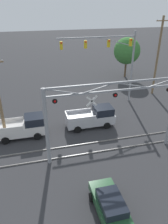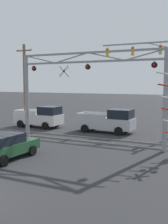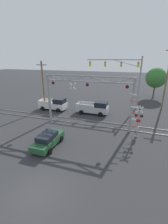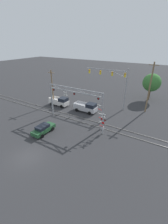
{
  "view_description": "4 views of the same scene",
  "coord_description": "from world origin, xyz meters",
  "px_view_note": "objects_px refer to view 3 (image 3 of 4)",
  "views": [
    {
      "loc": [
        -6.17,
        -3.27,
        12.01
      ],
      "look_at": [
        -2.27,
        12.07,
        3.87
      ],
      "focal_mm": 35.0,
      "sensor_mm": 36.0,
      "label": 1
    },
    {
      "loc": [
        8.73,
        -6.78,
        4.35
      ],
      "look_at": [
        -2.04,
        14.67,
        1.87
      ],
      "focal_mm": 45.0,
      "sensor_mm": 36.0,
      "label": 2
    },
    {
      "loc": [
        5.32,
        -6.18,
        8.46
      ],
      "look_at": [
        -0.48,
        11.38,
        1.86
      ],
      "focal_mm": 24.0,
      "sensor_mm": 36.0,
      "label": 3
    },
    {
      "loc": [
        14.29,
        -9.31,
        13.93
      ],
      "look_at": [
        2.26,
        10.76,
        2.71
      ],
      "focal_mm": 24.0,
      "sensor_mm": 36.0,
      "label": 4
    }
  ],
  "objects_px": {
    "traffic_signal_span": "(127,73)",
    "pickup_truck_lead": "(94,108)",
    "utility_pole_left": "(43,85)",
    "utility_pole_right": "(167,78)",
    "background_tree_beyond_span": "(156,78)",
    "sedan_waiting": "(48,140)",
    "crossing_gantry": "(87,95)",
    "crossing_signal_mast": "(137,122)",
    "pickup_truck_following": "(54,104)"
  },
  "relations": [
    {
      "from": "crossing_gantry",
      "to": "traffic_signal_span",
      "type": "bearing_deg",
      "value": 68.08
    },
    {
      "from": "pickup_truck_lead",
      "to": "traffic_signal_span",
      "type": "bearing_deg",
      "value": 49.91
    },
    {
      "from": "traffic_signal_span",
      "to": "sedan_waiting",
      "type": "xyz_separation_m",
      "value": [
        -6.31,
        -15.87,
        -5.39
      ]
    },
    {
      "from": "pickup_truck_following",
      "to": "sedan_waiting",
      "type": "bearing_deg",
      "value": -64.13
    },
    {
      "from": "pickup_truck_lead",
      "to": "utility_pole_right",
      "type": "height_order",
      "value": "utility_pole_right"
    },
    {
      "from": "sedan_waiting",
      "to": "utility_pole_left",
      "type": "bearing_deg",
      "value": 123.41
    },
    {
      "from": "pickup_truck_following",
      "to": "sedan_waiting",
      "type": "distance_m",
      "value": 11.67
    },
    {
      "from": "pickup_truck_lead",
      "to": "pickup_truck_following",
      "type": "distance_m",
      "value": 7.08
    },
    {
      "from": "crossing_gantry",
      "to": "crossing_signal_mast",
      "type": "height_order",
      "value": "crossing_gantry"
    },
    {
      "from": "traffic_signal_span",
      "to": "pickup_truck_lead",
      "type": "height_order",
      "value": "traffic_signal_span"
    },
    {
      "from": "pickup_truck_lead",
      "to": "background_tree_beyond_span",
      "type": "bearing_deg",
      "value": 55.33
    },
    {
      "from": "crossing_signal_mast",
      "to": "sedan_waiting",
      "type": "relative_size",
      "value": 1.22
    },
    {
      "from": "crossing_signal_mast",
      "to": "utility_pole_right",
      "type": "relative_size",
      "value": 0.49
    },
    {
      "from": "sedan_waiting",
      "to": "pickup_truck_lead",
      "type": "bearing_deg",
      "value": 79.51
    },
    {
      "from": "crossing_signal_mast",
      "to": "pickup_truck_lead",
      "type": "height_order",
      "value": "crossing_signal_mast"
    },
    {
      "from": "crossing_signal_mast",
      "to": "utility_pole_left",
      "type": "xyz_separation_m",
      "value": [
        -15.24,
        5.51,
        2.35
      ]
    },
    {
      "from": "pickup_truck_lead",
      "to": "background_tree_beyond_span",
      "type": "relative_size",
      "value": 0.76
    },
    {
      "from": "crossing_signal_mast",
      "to": "traffic_signal_span",
      "type": "distance_m",
      "value": 12.1
    },
    {
      "from": "traffic_signal_span",
      "to": "utility_pole_right",
      "type": "distance_m",
      "value": 6.81
    },
    {
      "from": "utility_pole_right",
      "to": "utility_pole_left",
      "type": "bearing_deg",
      "value": -160.12
    },
    {
      "from": "traffic_signal_span",
      "to": "pickup_truck_lead",
      "type": "relative_size",
      "value": 1.86
    },
    {
      "from": "crossing_signal_mast",
      "to": "crossing_gantry",
      "type": "bearing_deg",
      "value": 169.45
    },
    {
      "from": "crossing_gantry",
      "to": "crossing_signal_mast",
      "type": "distance_m",
      "value": 6.67
    },
    {
      "from": "traffic_signal_span",
      "to": "pickup_truck_following",
      "type": "distance_m",
      "value": 13.61
    },
    {
      "from": "crossing_gantry",
      "to": "pickup_truck_following",
      "type": "xyz_separation_m",
      "value": [
        -7.39,
        4.58,
        -3.14
      ]
    },
    {
      "from": "crossing_gantry",
      "to": "utility_pole_left",
      "type": "relative_size",
      "value": 1.37
    },
    {
      "from": "utility_pole_left",
      "to": "background_tree_beyond_span",
      "type": "height_order",
      "value": "utility_pole_left"
    },
    {
      "from": "utility_pole_left",
      "to": "crossing_signal_mast",
      "type": "bearing_deg",
      "value": -19.88
    },
    {
      "from": "crossing_gantry",
      "to": "sedan_waiting",
      "type": "distance_m",
      "value": 7.2
    },
    {
      "from": "crossing_signal_mast",
      "to": "utility_pole_left",
      "type": "bearing_deg",
      "value": 160.12
    },
    {
      "from": "crossing_signal_mast",
      "to": "sedan_waiting",
      "type": "xyz_separation_m",
      "value": [
        -8.46,
        -4.76,
        -1.12
      ]
    },
    {
      "from": "traffic_signal_span",
      "to": "pickup_truck_following",
      "type": "xyz_separation_m",
      "value": [
        -11.4,
        -5.38,
        -5.13
      ]
    },
    {
      "from": "pickup_truck_lead",
      "to": "utility_pole_right",
      "type": "distance_m",
      "value": 13.49
    },
    {
      "from": "pickup_truck_lead",
      "to": "sedan_waiting",
      "type": "relative_size",
      "value": 1.22
    },
    {
      "from": "pickup_truck_lead",
      "to": "utility_pole_left",
      "type": "distance_m",
      "value": 9.34
    },
    {
      "from": "pickup_truck_lead",
      "to": "sedan_waiting",
      "type": "distance_m",
      "value": 10.93
    },
    {
      "from": "traffic_signal_span",
      "to": "utility_pole_left",
      "type": "distance_m",
      "value": 14.37
    },
    {
      "from": "pickup_truck_lead",
      "to": "background_tree_beyond_span",
      "type": "xyz_separation_m",
      "value": [
        10.22,
        14.79,
        3.44
      ]
    },
    {
      "from": "pickup_truck_following",
      "to": "crossing_gantry",
      "type": "bearing_deg",
      "value": -31.8
    },
    {
      "from": "traffic_signal_span",
      "to": "utility_pole_left",
      "type": "relative_size",
      "value": 1.16
    },
    {
      "from": "crossing_gantry",
      "to": "utility_pole_right",
      "type": "bearing_deg",
      "value": 47.29
    },
    {
      "from": "traffic_signal_span",
      "to": "pickup_truck_lead",
      "type": "bearing_deg",
      "value": -130.09
    },
    {
      "from": "crossing_gantry",
      "to": "pickup_truck_following",
      "type": "bearing_deg",
      "value": 148.2
    },
    {
      "from": "traffic_signal_span",
      "to": "pickup_truck_following",
      "type": "bearing_deg",
      "value": -154.74
    },
    {
      "from": "utility_pole_left",
      "to": "utility_pole_right",
      "type": "height_order",
      "value": "utility_pole_right"
    },
    {
      "from": "crossing_gantry",
      "to": "pickup_truck_following",
      "type": "height_order",
      "value": "crossing_gantry"
    },
    {
      "from": "utility_pole_left",
      "to": "pickup_truck_lead",
      "type": "bearing_deg",
      "value": 3.03
    },
    {
      "from": "pickup_truck_lead",
      "to": "pickup_truck_following",
      "type": "relative_size",
      "value": 1.06
    },
    {
      "from": "traffic_signal_span",
      "to": "background_tree_beyond_span",
      "type": "height_order",
      "value": "traffic_signal_span"
    },
    {
      "from": "sedan_waiting",
      "to": "utility_pole_right",
      "type": "xyz_separation_m",
      "value": [
        12.9,
        17.39,
        4.57
      ]
    }
  ]
}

